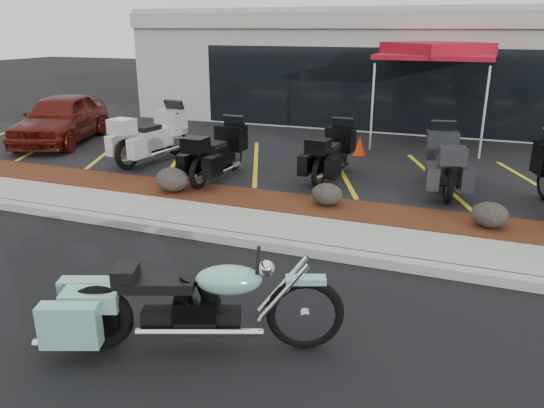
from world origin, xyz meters
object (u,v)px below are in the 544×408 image
at_px(touring_white, 175,127).
at_px(traffic_cone, 360,146).
at_px(parked_car, 61,118).
at_px(hero_cruiser, 305,303).
at_px(popup_canopy, 436,52).

xyz_separation_m(touring_white, traffic_cone, (4.61, 1.68, -0.47)).
relative_size(touring_white, parked_car, 0.60).
height_order(hero_cruiser, popup_canopy, popup_canopy).
distance_m(traffic_cone, popup_canopy, 3.53).
bearing_deg(popup_canopy, touring_white, -136.04).
bearing_deg(popup_canopy, hero_cruiser, -79.28).
height_order(hero_cruiser, touring_white, touring_white).
distance_m(touring_white, traffic_cone, 4.93).
bearing_deg(hero_cruiser, traffic_cone, 77.52).
distance_m(parked_car, traffic_cone, 8.68).
bearing_deg(touring_white, parked_car, 95.81).
distance_m(hero_cruiser, parked_car, 12.26).
bearing_deg(popup_canopy, parked_car, -147.88).
xyz_separation_m(hero_cruiser, traffic_cone, (-1.29, 8.85, -0.16)).
bearing_deg(parked_car, hero_cruiser, -55.18).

